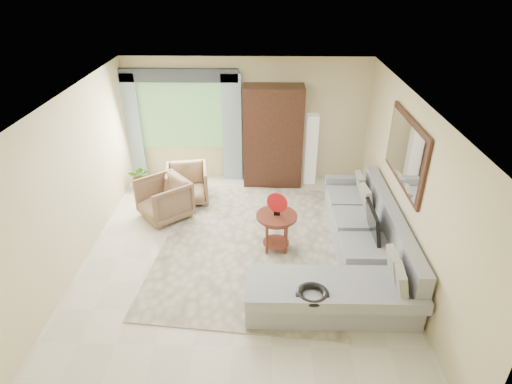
{
  "coord_description": "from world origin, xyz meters",
  "views": [
    {
      "loc": [
        0.37,
        -5.52,
        4.26
      ],
      "look_at": [
        0.25,
        0.35,
        1.05
      ],
      "focal_mm": 30.0,
      "sensor_mm": 36.0,
      "label": 1
    }
  ],
  "objects_px": {
    "armchair_right": "(187,184)",
    "floor_lamp": "(311,149)",
    "tv_screen": "(373,222)",
    "armchair_left": "(164,199)",
    "sectional_sofa": "(355,253)",
    "armoire": "(273,137)",
    "potted_plant": "(140,177)",
    "coffee_table": "(276,231)"
  },
  "relations": [
    {
      "from": "armchair_left",
      "to": "potted_plant",
      "type": "bearing_deg",
      "value": 173.53
    },
    {
      "from": "potted_plant",
      "to": "tv_screen",
      "type": "bearing_deg",
      "value": -29.25
    },
    {
      "from": "tv_screen",
      "to": "potted_plant",
      "type": "height_order",
      "value": "tv_screen"
    },
    {
      "from": "armchair_left",
      "to": "potted_plant",
      "type": "height_order",
      "value": "armchair_left"
    },
    {
      "from": "potted_plant",
      "to": "armchair_left",
      "type": "bearing_deg",
      "value": -56.86
    },
    {
      "from": "coffee_table",
      "to": "armoire",
      "type": "xyz_separation_m",
      "value": [
        -0.03,
        2.42,
        0.7
      ]
    },
    {
      "from": "armchair_left",
      "to": "floor_lamp",
      "type": "relative_size",
      "value": 0.56
    },
    {
      "from": "tv_screen",
      "to": "sectional_sofa",
      "type": "bearing_deg",
      "value": -141.67
    },
    {
      "from": "tv_screen",
      "to": "armoire",
      "type": "height_order",
      "value": "armoire"
    },
    {
      "from": "coffee_table",
      "to": "floor_lamp",
      "type": "height_order",
      "value": "floor_lamp"
    },
    {
      "from": "armchair_left",
      "to": "floor_lamp",
      "type": "bearing_deg",
      "value": 78.67
    },
    {
      "from": "potted_plant",
      "to": "floor_lamp",
      "type": "height_order",
      "value": "floor_lamp"
    },
    {
      "from": "coffee_table",
      "to": "floor_lamp",
      "type": "relative_size",
      "value": 0.44
    },
    {
      "from": "tv_screen",
      "to": "armoire",
      "type": "xyz_separation_m",
      "value": [
        -1.5,
        2.69,
        0.33
      ]
    },
    {
      "from": "sectional_sofa",
      "to": "floor_lamp",
      "type": "height_order",
      "value": "floor_lamp"
    },
    {
      "from": "tv_screen",
      "to": "armchair_left",
      "type": "relative_size",
      "value": 0.89
    },
    {
      "from": "potted_plant",
      "to": "floor_lamp",
      "type": "xyz_separation_m",
      "value": [
        3.57,
        0.36,
        0.5
      ]
    },
    {
      "from": "armchair_right",
      "to": "floor_lamp",
      "type": "bearing_deg",
      "value": 9.85
    },
    {
      "from": "tv_screen",
      "to": "armchair_right",
      "type": "xyz_separation_m",
      "value": [
        -3.19,
        1.86,
        -0.35
      ]
    },
    {
      "from": "potted_plant",
      "to": "armoire",
      "type": "xyz_separation_m",
      "value": [
        2.77,
        0.3,
        0.8
      ]
    },
    {
      "from": "sectional_sofa",
      "to": "tv_screen",
      "type": "relative_size",
      "value": 4.68
    },
    {
      "from": "coffee_table",
      "to": "tv_screen",
      "type": "bearing_deg",
      "value": -10.28
    },
    {
      "from": "sectional_sofa",
      "to": "armoire",
      "type": "distance_m",
      "value": 3.24
    },
    {
      "from": "armchair_left",
      "to": "armoire",
      "type": "height_order",
      "value": "armoire"
    },
    {
      "from": "coffee_table",
      "to": "floor_lamp",
      "type": "xyz_separation_m",
      "value": [
        0.77,
        2.48,
        0.4
      ]
    },
    {
      "from": "sectional_sofa",
      "to": "armchair_right",
      "type": "distance_m",
      "value": 3.58
    },
    {
      "from": "tv_screen",
      "to": "coffee_table",
      "type": "height_order",
      "value": "tv_screen"
    },
    {
      "from": "tv_screen",
      "to": "armoire",
      "type": "bearing_deg",
      "value": 119.18
    },
    {
      "from": "armchair_left",
      "to": "armchair_right",
      "type": "xyz_separation_m",
      "value": [
        0.33,
        0.63,
        -0.01
      ]
    },
    {
      "from": "armchair_left",
      "to": "potted_plant",
      "type": "distance_m",
      "value": 1.39
    },
    {
      "from": "sectional_sofa",
      "to": "floor_lamp",
      "type": "relative_size",
      "value": 2.31
    },
    {
      "from": "tv_screen",
      "to": "floor_lamp",
      "type": "relative_size",
      "value": 0.49
    },
    {
      "from": "potted_plant",
      "to": "armoire",
      "type": "relative_size",
      "value": 0.24
    },
    {
      "from": "sectional_sofa",
      "to": "potted_plant",
      "type": "distance_m",
      "value": 4.77
    },
    {
      "from": "armchair_right",
      "to": "potted_plant",
      "type": "height_order",
      "value": "armchair_right"
    },
    {
      "from": "coffee_table",
      "to": "potted_plant",
      "type": "bearing_deg",
      "value": 142.83
    },
    {
      "from": "tv_screen",
      "to": "armchair_left",
      "type": "xyz_separation_m",
      "value": [
        -3.51,
        1.23,
        -0.34
      ]
    },
    {
      "from": "armoire",
      "to": "sectional_sofa",
      "type": "bearing_deg",
      "value": -66.94
    },
    {
      "from": "armoire",
      "to": "floor_lamp",
      "type": "xyz_separation_m",
      "value": [
        0.8,
        0.06,
        -0.3
      ]
    },
    {
      "from": "armchair_right",
      "to": "potted_plant",
      "type": "relative_size",
      "value": 1.6
    },
    {
      "from": "coffee_table",
      "to": "potted_plant",
      "type": "distance_m",
      "value": 3.52
    },
    {
      "from": "coffee_table",
      "to": "armchair_left",
      "type": "relative_size",
      "value": 0.79
    }
  ]
}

